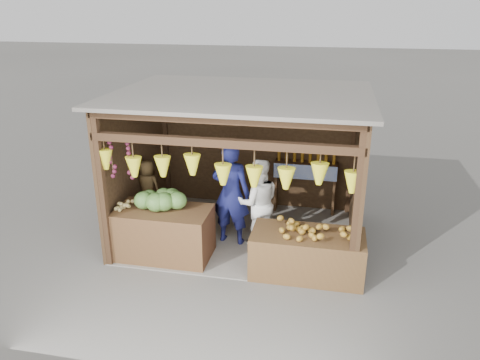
% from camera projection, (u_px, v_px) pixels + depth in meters
% --- Properties ---
extents(ground, '(80.00, 80.00, 0.00)m').
position_uv_depth(ground, '(242.00, 235.00, 8.72)').
color(ground, '#514F49').
rests_on(ground, ground).
extents(stall_structure, '(4.30, 3.30, 2.66)m').
position_uv_depth(stall_structure, '(239.00, 150.00, 8.10)').
color(stall_structure, slate).
rests_on(stall_structure, ground).
extents(back_shelf, '(1.25, 0.32, 1.32)m').
position_uv_depth(back_shelf, '(305.00, 172.00, 9.39)').
color(back_shelf, '#382314').
rests_on(back_shelf, ground).
extents(counter_left, '(1.57, 0.85, 0.87)m').
position_uv_depth(counter_left, '(164.00, 233.00, 7.85)').
color(counter_left, '#442616').
rests_on(counter_left, ground).
extents(counter_right, '(1.75, 0.85, 0.71)m').
position_uv_depth(counter_right, '(307.00, 254.00, 7.37)').
color(counter_right, '#4D3119').
rests_on(counter_right, ground).
extents(stool, '(0.29, 0.29, 0.27)m').
position_uv_depth(stool, '(150.00, 220.00, 9.03)').
color(stool, black).
rests_on(stool, ground).
extents(man_standing, '(0.74, 0.54, 1.89)m').
position_uv_depth(man_standing, '(231.00, 193.00, 8.15)').
color(man_standing, '#15184F').
rests_on(man_standing, ground).
extents(woman_standing, '(0.92, 0.81, 1.59)m').
position_uv_depth(woman_standing, '(258.00, 203.00, 8.15)').
color(woman_standing, white).
rests_on(woman_standing, ground).
extents(vendor_seated, '(0.58, 0.44, 1.06)m').
position_uv_depth(vendor_seated, '(148.00, 187.00, 8.79)').
color(vendor_seated, brown).
rests_on(vendor_seated, stool).
extents(melon_pile, '(1.00, 0.50, 0.32)m').
position_uv_depth(melon_pile, '(159.00, 199.00, 7.73)').
color(melon_pile, '#1D5316').
rests_on(melon_pile, counter_left).
extents(tanfruit_pile, '(0.34, 0.40, 0.13)m').
position_uv_depth(tanfruit_pile, '(124.00, 205.00, 7.73)').
color(tanfruit_pile, '#9B8C47').
rests_on(tanfruit_pile, counter_left).
extents(mango_pile, '(1.40, 0.64, 0.22)m').
position_uv_depth(mango_pile, '(313.00, 229.00, 7.15)').
color(mango_pile, '#B45318').
rests_on(mango_pile, counter_right).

